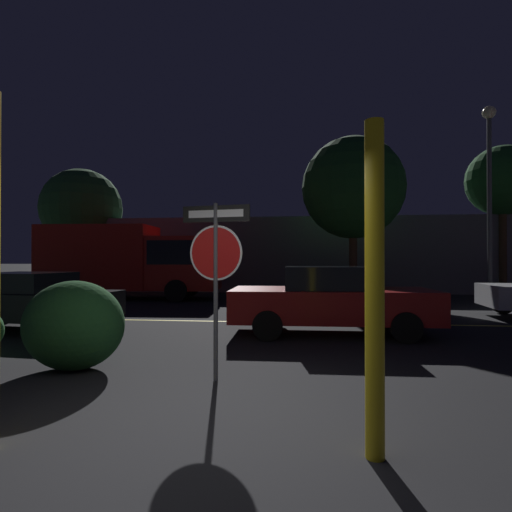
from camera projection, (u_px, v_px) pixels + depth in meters
name	position (u px, v px, depth m)	size (l,w,h in m)	color
ground_plane	(188.00, 440.00, 3.55)	(260.00, 260.00, 0.00)	black
road_center_stripe	(259.00, 322.00, 10.23)	(34.58, 0.12, 0.01)	gold
stop_sign	(216.00, 254.00, 5.31)	(0.94, 0.17, 2.36)	#4C4C51
yellow_pole_right	(375.00, 288.00, 3.24)	(0.16, 0.16, 2.75)	yellow
hedge_bush_1	(74.00, 325.00, 5.81)	(1.46, 1.16, 1.30)	#1E4C23
passing_car_1	(21.00, 300.00, 9.07)	(4.43, 2.15, 1.31)	black
passing_car_2	(330.00, 300.00, 8.61)	(4.42, 1.95, 1.45)	maroon
delivery_truck	(133.00, 259.00, 16.22)	(7.15, 2.57, 2.97)	maroon
street_lamp	(489.00, 173.00, 14.88)	(0.48, 0.48, 7.35)	#4C4C51
tree_0	(503.00, 181.00, 18.00)	(3.13, 3.13, 6.74)	#422D1E
tree_1	(353.00, 188.00, 16.08)	(4.10, 4.10, 6.55)	#422D1E
tree_2	(82.00, 209.00, 20.88)	(4.11, 4.11, 6.33)	#422D1E
building_backdrop	(303.00, 255.00, 21.11)	(25.35, 4.34, 3.67)	#4C4C56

